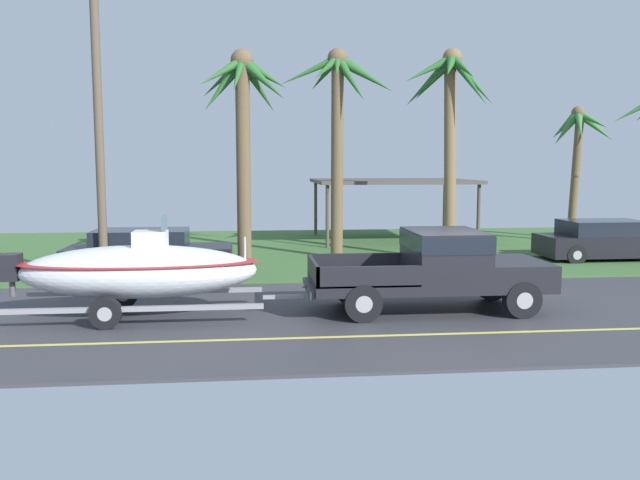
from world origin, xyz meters
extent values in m
cube|color=#38383D|center=(0.00, 0.00, -0.03)|extent=(36.00, 8.00, 0.06)
cube|color=#3D6633|center=(0.00, 11.00, 0.00)|extent=(36.00, 14.00, 0.11)
cube|color=#DBCC4C|center=(0.00, -1.80, 0.00)|extent=(34.20, 0.12, 0.01)
cube|color=black|center=(-0.26, 0.29, 0.63)|extent=(5.29, 2.08, 0.22)
cube|color=black|center=(1.64, 0.29, 0.93)|extent=(1.48, 2.08, 0.38)
cube|color=black|center=(0.11, 0.29, 1.28)|extent=(1.59, 2.08, 1.08)
cube|color=black|center=(0.11, 0.29, 1.59)|extent=(1.61, 2.10, 0.38)
cube|color=black|center=(-1.80, 0.29, 0.76)|extent=(2.22, 2.08, 0.04)
cube|color=black|center=(-1.80, 1.29, 0.96)|extent=(2.22, 0.08, 0.45)
cube|color=black|center=(-1.80, -0.71, 0.96)|extent=(2.22, 0.08, 0.45)
cube|color=black|center=(-2.87, 0.29, 0.96)|extent=(0.08, 2.08, 0.45)
cube|color=#333338|center=(-2.97, 0.29, 0.57)|extent=(0.12, 1.87, 0.16)
sphere|color=#B2B2B7|center=(-3.09, 0.29, 0.62)|extent=(0.10, 0.10, 0.10)
cylinder|color=black|center=(1.57, 1.22, 0.40)|extent=(0.80, 0.28, 0.80)
cylinder|color=#9E9EA3|center=(1.57, 1.22, 0.40)|extent=(0.36, 0.29, 0.36)
cylinder|color=black|center=(1.57, -0.64, 0.40)|extent=(0.80, 0.28, 0.80)
cylinder|color=#9E9EA3|center=(1.57, -0.64, 0.40)|extent=(0.36, 0.29, 0.36)
cylinder|color=black|center=(-1.91, 1.22, 0.40)|extent=(0.80, 0.28, 0.80)
cylinder|color=#9E9EA3|center=(-1.91, 1.22, 0.40)|extent=(0.36, 0.29, 0.36)
cylinder|color=black|center=(-1.91, -0.64, 0.40)|extent=(0.80, 0.28, 0.80)
cylinder|color=#9E9EA3|center=(-1.91, -0.64, 0.40)|extent=(0.36, 0.29, 0.36)
cube|color=gray|center=(-3.54, 0.29, 0.38)|extent=(0.90, 0.10, 0.08)
cube|color=gray|center=(-6.63, 1.19, 0.38)|extent=(5.28, 0.12, 0.10)
cube|color=gray|center=(-6.63, -0.62, 0.38)|extent=(5.28, 0.12, 0.10)
cylinder|color=black|center=(-7.15, 1.25, 0.32)|extent=(0.64, 0.22, 0.64)
cylinder|color=#9E9EA3|center=(-7.15, 1.25, 0.32)|extent=(0.29, 0.23, 0.29)
cylinder|color=black|center=(-7.15, -0.68, 0.32)|extent=(0.64, 0.22, 0.64)
cylinder|color=#9E9EA3|center=(-7.15, -0.68, 0.32)|extent=(0.29, 0.23, 0.29)
ellipsoid|color=silver|center=(-6.63, 0.29, 1.00)|extent=(5.03, 1.83, 1.14)
ellipsoid|color=#B22626|center=(-6.63, 0.29, 1.20)|extent=(5.13, 1.86, 0.12)
cube|color=silver|center=(-6.37, 0.29, 1.55)|extent=(0.70, 0.60, 0.65)
cube|color=slate|center=(-6.07, 0.29, 2.03)|extent=(0.06, 0.56, 0.36)
cube|color=black|center=(-9.26, 0.29, 1.14)|extent=(0.36, 0.44, 0.56)
cylinder|color=#4C4C51|center=(-9.26, 0.29, 0.83)|extent=(0.12, 0.12, 0.62)
cylinder|color=silver|center=(-4.36, 0.29, 1.48)|extent=(0.04, 0.04, 0.50)
cube|color=black|center=(-7.21, 5.62, 0.53)|extent=(4.80, 1.77, 0.70)
cube|color=black|center=(-7.45, 5.62, 1.13)|extent=(2.69, 1.63, 0.50)
cylinder|color=black|center=(-5.58, 6.42, 0.33)|extent=(0.66, 0.22, 0.66)
cylinder|color=#9E9EA3|center=(-5.58, 6.42, 0.33)|extent=(0.30, 0.23, 0.30)
cylinder|color=black|center=(-5.58, 4.82, 0.33)|extent=(0.66, 0.22, 0.66)
cylinder|color=#9E9EA3|center=(-5.58, 4.82, 0.33)|extent=(0.30, 0.23, 0.30)
cylinder|color=black|center=(-8.84, 6.42, 0.33)|extent=(0.66, 0.22, 0.66)
cylinder|color=#9E9EA3|center=(-8.84, 6.42, 0.33)|extent=(0.30, 0.23, 0.30)
cylinder|color=black|center=(-8.84, 4.82, 0.33)|extent=(0.66, 0.22, 0.66)
cylinder|color=#9E9EA3|center=(-8.84, 4.82, 0.33)|extent=(0.30, 0.23, 0.30)
cube|color=black|center=(7.96, 7.22, 0.53)|extent=(4.68, 1.89, 0.70)
cube|color=black|center=(7.72, 7.22, 1.13)|extent=(2.62, 1.74, 0.50)
cylinder|color=black|center=(9.55, 8.07, 0.33)|extent=(0.66, 0.22, 0.66)
cylinder|color=#9E9EA3|center=(9.55, 8.07, 0.33)|extent=(0.30, 0.23, 0.30)
cylinder|color=black|center=(6.37, 8.07, 0.33)|extent=(0.66, 0.22, 0.66)
cylinder|color=#9E9EA3|center=(6.37, 8.07, 0.33)|extent=(0.30, 0.23, 0.30)
cylinder|color=black|center=(6.37, 6.36, 0.33)|extent=(0.66, 0.22, 0.66)
cylinder|color=#9E9EA3|center=(6.37, 6.36, 0.33)|extent=(0.30, 0.23, 0.30)
cylinder|color=#4C4238|center=(4.74, 15.80, 1.24)|extent=(0.14, 0.14, 2.49)
cylinder|color=#4C4238|center=(4.74, 11.18, 1.24)|extent=(0.14, 0.14, 2.49)
cylinder|color=#4C4238|center=(-1.28, 15.80, 1.24)|extent=(0.14, 0.14, 2.49)
cylinder|color=#4C4238|center=(-1.28, 11.18, 1.24)|extent=(0.14, 0.14, 2.49)
cube|color=#4C4742|center=(1.73, 13.49, 2.56)|extent=(6.52, 5.12, 0.14)
cylinder|color=brown|center=(9.72, 13.19, 2.73)|extent=(0.35, 0.75, 5.46)
cone|color=#387A38|center=(10.63, 13.37, 4.88)|extent=(2.11, 0.78, 1.49)
cone|color=#387A38|center=(9.99, 13.67, 4.79)|extent=(0.96, 1.33, 1.53)
cone|color=#387A38|center=(9.49, 13.87, 4.94)|extent=(0.94, 1.73, 1.37)
cone|color=#387A38|center=(9.20, 13.13, 4.78)|extent=(1.43, 0.60, 1.61)
cone|color=#387A38|center=(9.40, 12.38, 4.90)|extent=(1.02, 1.91, 1.39)
cone|color=#387A38|center=(10.06, 12.59, 5.11)|extent=(1.07, 1.52, 1.01)
sphere|color=brown|center=(9.72, 13.19, 5.45)|extent=(0.56, 0.56, 0.56)
cylinder|color=brown|center=(-4.43, 6.61, 3.21)|extent=(0.44, 0.57, 6.42)
cone|color=#286028|center=(-3.78, 6.49, 6.00)|extent=(1.57, 0.62, 1.14)
cone|color=#286028|center=(-3.94, 6.96, 5.67)|extent=(1.44, 1.17, 1.72)
cone|color=#286028|center=(-4.45, 7.12, 5.78)|extent=(0.40, 1.31, 1.49)
cone|color=#286028|center=(-5.06, 7.16, 5.92)|extent=(1.56, 1.41, 1.23)
cone|color=#286028|center=(-5.01, 6.52, 5.66)|extent=(1.54, 0.65, 1.77)
cone|color=#286028|center=(-5.04, 5.97, 5.97)|extent=(1.53, 1.61, 1.17)
cone|color=#286028|center=(-4.56, 5.91, 5.88)|extent=(0.58, 1.63, 1.31)
cone|color=#286028|center=(-3.81, 6.19, 5.80)|extent=(1.66, 1.30, 1.52)
sphere|color=brown|center=(-4.43, 6.61, 6.42)|extent=(0.70, 0.70, 0.70)
cylinder|color=brown|center=(-1.26, 8.48, 3.41)|extent=(0.42, 0.58, 6.83)
cone|color=#286028|center=(-0.32, 8.46, 6.28)|extent=(2.11, 0.48, 1.46)
cone|color=#286028|center=(-0.79, 9.19, 6.32)|extent=(1.31, 1.74, 1.29)
cone|color=#286028|center=(-1.22, 9.31, 6.27)|extent=(0.46, 1.89, 1.43)
cone|color=#286028|center=(-1.65, 8.91, 6.34)|extent=(1.15, 1.22, 1.20)
cone|color=#286028|center=(-2.25, 8.46, 6.37)|extent=(2.10, 0.32, 1.18)
cone|color=#286028|center=(-1.70, 7.91, 6.41)|extent=(1.24, 1.47, 1.12)
cone|color=#286028|center=(-1.36, 7.89, 6.46)|extent=(0.50, 1.38, 0.98)
cone|color=#286028|center=(-0.89, 7.96, 6.08)|extent=(1.23, 1.49, 1.74)
sphere|color=brown|center=(-1.26, 8.48, 6.82)|extent=(0.67, 0.67, 0.67)
cylinder|color=brown|center=(2.49, 7.78, 3.40)|extent=(0.40, 0.87, 6.80)
cone|color=#286028|center=(3.24, 7.85, 6.03)|extent=(1.74, 0.46, 1.72)
cone|color=#286028|center=(3.00, 8.05, 6.29)|extent=(1.35, 0.93, 1.24)
cone|color=#286028|center=(2.63, 8.43, 5.96)|extent=(0.65, 1.61, 1.86)
cone|color=#286028|center=(2.04, 8.40, 6.17)|extent=(1.41, 1.72, 1.58)
cone|color=#286028|center=(1.77, 8.01, 6.02)|extent=(1.79, 0.88, 1.80)
cone|color=#286028|center=(1.63, 7.55, 6.36)|extent=(1.94, 0.80, 1.15)
cone|color=#286028|center=(2.21, 7.10, 6.42)|extent=(0.98, 1.66, 1.08)
cone|color=#286028|center=(2.60, 6.99, 6.37)|extent=(0.58, 1.77, 1.13)
cone|color=#286028|center=(2.92, 7.27, 5.98)|extent=(1.24, 1.37, 1.81)
sphere|color=brown|center=(2.49, 7.78, 6.79)|extent=(0.64, 0.64, 0.64)
cylinder|color=brown|center=(-8.31, 4.62, 4.37)|extent=(0.24, 0.24, 8.74)
camera|label=1|loc=(-4.23, -14.06, 3.32)|focal=37.06mm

